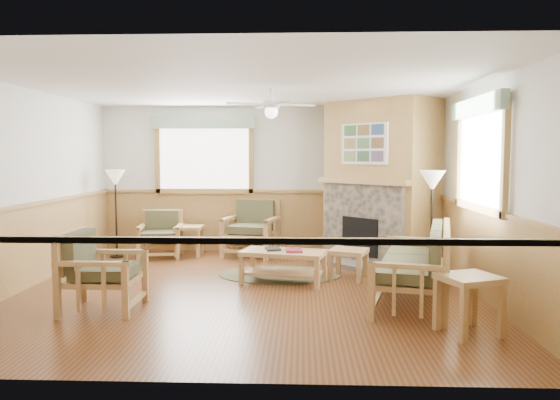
{
  "coord_description": "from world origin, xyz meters",
  "views": [
    {
      "loc": [
        0.71,
        -7.14,
        1.79
      ],
      "look_at": [
        0.4,
        0.7,
        1.15
      ],
      "focal_mm": 35.0,
      "sensor_mm": 36.0,
      "label": 1
    }
  ],
  "objects_px": {
    "armchair_back_left": "(161,234)",
    "floor_lamp_left": "(116,213)",
    "coffee_table": "(283,267)",
    "armchair_back_right": "(251,228)",
    "end_table_sofa": "(469,305)",
    "footstool": "(348,264)",
    "end_table_chairs": "(189,241)",
    "floor_lamp_right": "(431,226)",
    "armchair_left": "(103,271)",
    "sofa": "(413,264)"
  },
  "relations": [
    {
      "from": "floor_lamp_right",
      "to": "coffee_table",
      "type": "bearing_deg",
      "value": -174.99
    },
    {
      "from": "armchair_back_left",
      "to": "floor_lamp_left",
      "type": "bearing_deg",
      "value": 175.75
    },
    {
      "from": "armchair_back_left",
      "to": "end_table_chairs",
      "type": "bearing_deg",
      "value": 11.25
    },
    {
      "from": "end_table_sofa",
      "to": "floor_lamp_left",
      "type": "xyz_separation_m",
      "value": [
        -4.94,
        3.97,
        0.48
      ]
    },
    {
      "from": "coffee_table",
      "to": "floor_lamp_left",
      "type": "xyz_separation_m",
      "value": [
        -3.01,
        1.86,
        0.55
      ]
    },
    {
      "from": "end_table_chairs",
      "to": "floor_lamp_right",
      "type": "relative_size",
      "value": 0.34
    },
    {
      "from": "sofa",
      "to": "end_table_sofa",
      "type": "xyz_separation_m",
      "value": [
        0.31,
        -1.22,
        -0.17
      ]
    },
    {
      "from": "sofa",
      "to": "coffee_table",
      "type": "height_order",
      "value": "sofa"
    },
    {
      "from": "footstool",
      "to": "floor_lamp_left",
      "type": "distance_m",
      "value": 4.28
    },
    {
      "from": "armchair_back_right",
      "to": "floor_lamp_right",
      "type": "xyz_separation_m",
      "value": [
        2.75,
        -1.96,
        0.3
      ]
    },
    {
      "from": "end_table_chairs",
      "to": "armchair_left",
      "type": "bearing_deg",
      "value": -94.53
    },
    {
      "from": "end_table_chairs",
      "to": "end_table_sofa",
      "type": "relative_size",
      "value": 0.9
    },
    {
      "from": "coffee_table",
      "to": "footstool",
      "type": "xyz_separation_m",
      "value": [
        0.94,
        0.29,
        -0.01
      ]
    },
    {
      "from": "armchair_back_left",
      "to": "floor_lamp_right",
      "type": "distance_m",
      "value": 4.67
    },
    {
      "from": "floor_lamp_left",
      "to": "floor_lamp_right",
      "type": "height_order",
      "value": "floor_lamp_right"
    },
    {
      "from": "sofa",
      "to": "armchair_back_right",
      "type": "bearing_deg",
      "value": -128.48
    },
    {
      "from": "sofa",
      "to": "coffee_table",
      "type": "bearing_deg",
      "value": -104.24
    },
    {
      "from": "coffee_table",
      "to": "armchair_back_right",
      "type": "bearing_deg",
      "value": 120.8
    },
    {
      "from": "sofa",
      "to": "armchair_back_left",
      "type": "distance_m",
      "value": 4.77
    },
    {
      "from": "armchair_back_left",
      "to": "floor_lamp_left",
      "type": "xyz_separation_m",
      "value": [
        -0.77,
        -0.04,
        0.37
      ]
    },
    {
      "from": "end_table_sofa",
      "to": "floor_lamp_left",
      "type": "bearing_deg",
      "value": 141.2
    },
    {
      "from": "sofa",
      "to": "armchair_left",
      "type": "xyz_separation_m",
      "value": [
        -3.66,
        -0.53,
        -0.01
      ]
    },
    {
      "from": "sofa",
      "to": "floor_lamp_right",
      "type": "xyz_separation_m",
      "value": [
        0.47,
        1.08,
        0.33
      ]
    },
    {
      "from": "armchair_back_right",
      "to": "floor_lamp_left",
      "type": "height_order",
      "value": "floor_lamp_left"
    },
    {
      "from": "coffee_table",
      "to": "floor_lamp_right",
      "type": "distance_m",
      "value": 2.17
    },
    {
      "from": "end_table_sofa",
      "to": "floor_lamp_left",
      "type": "height_order",
      "value": "floor_lamp_left"
    },
    {
      "from": "armchair_left",
      "to": "footstool",
      "type": "xyz_separation_m",
      "value": [
        2.97,
        1.72,
        -0.24
      ]
    },
    {
      "from": "armchair_left",
      "to": "floor_lamp_right",
      "type": "bearing_deg",
      "value": -68.94
    },
    {
      "from": "armchair_left",
      "to": "footstool",
      "type": "relative_size",
      "value": 1.83
    },
    {
      "from": "footstool",
      "to": "armchair_back_right",
      "type": "bearing_deg",
      "value": 130.71
    },
    {
      "from": "armchair_left",
      "to": "coffee_table",
      "type": "height_order",
      "value": "armchair_left"
    },
    {
      "from": "armchair_back_right",
      "to": "end_table_sofa",
      "type": "distance_m",
      "value": 4.99
    },
    {
      "from": "armchair_left",
      "to": "end_table_sofa",
      "type": "xyz_separation_m",
      "value": [
        3.97,
        -0.69,
        -0.16
      ]
    },
    {
      "from": "footstool",
      "to": "floor_lamp_right",
      "type": "bearing_deg",
      "value": -5.39
    },
    {
      "from": "armchair_back_left",
      "to": "armchair_left",
      "type": "distance_m",
      "value": 3.33
    },
    {
      "from": "armchair_back_right",
      "to": "footstool",
      "type": "distance_m",
      "value": 2.46
    },
    {
      "from": "armchair_back_left",
      "to": "end_table_chairs",
      "type": "distance_m",
      "value": 0.52
    },
    {
      "from": "end_table_sofa",
      "to": "end_table_chairs",
      "type": "bearing_deg",
      "value": 131.52
    },
    {
      "from": "sofa",
      "to": "end_table_chairs",
      "type": "relative_size",
      "value": 3.81
    },
    {
      "from": "end_table_chairs",
      "to": "armchair_back_left",
      "type": "bearing_deg",
      "value": -161.65
    },
    {
      "from": "sofa",
      "to": "floor_lamp_left",
      "type": "relative_size",
      "value": 1.31
    },
    {
      "from": "footstool",
      "to": "floor_lamp_right",
      "type": "distance_m",
      "value": 1.3
    },
    {
      "from": "armchair_back_left",
      "to": "floor_lamp_right",
      "type": "height_order",
      "value": "floor_lamp_right"
    },
    {
      "from": "sofa",
      "to": "end_table_sofa",
      "type": "distance_m",
      "value": 1.27
    },
    {
      "from": "footstool",
      "to": "end_table_chairs",
      "type": "bearing_deg",
      "value": 146.79
    },
    {
      "from": "armchair_left",
      "to": "end_table_sofa",
      "type": "height_order",
      "value": "armchair_left"
    },
    {
      "from": "sofa",
      "to": "floor_lamp_left",
      "type": "height_order",
      "value": "floor_lamp_left"
    },
    {
      "from": "floor_lamp_right",
      "to": "end_table_sofa",
      "type": "bearing_deg",
      "value": -93.9
    },
    {
      "from": "end_table_chairs",
      "to": "coffee_table",
      "type": "bearing_deg",
      "value": -49.48
    },
    {
      "from": "coffee_table",
      "to": "end_table_sofa",
      "type": "distance_m",
      "value": 2.87
    }
  ]
}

